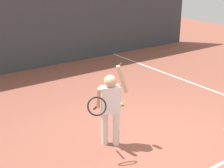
% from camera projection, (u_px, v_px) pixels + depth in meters
% --- Properties ---
extents(ground_plane, '(20.00, 20.00, 0.00)m').
position_uv_depth(ground_plane, '(154.00, 139.00, 5.65)').
color(ground_plane, brown).
extents(court_line_sideline, '(0.05, 9.00, 0.00)m').
position_uv_depth(court_line_sideline, '(209.00, 89.00, 7.84)').
color(court_line_sideline, white).
rests_on(court_line_sideline, ground).
extents(back_fence_windscreen, '(11.34, 0.08, 3.04)m').
position_uv_depth(back_fence_windscreen, '(32.00, 14.00, 8.90)').
color(back_fence_windscreen, '#383D42').
rests_on(back_fence_windscreen, ground).
extents(fence_post_1, '(0.09, 0.09, 3.19)m').
position_uv_depth(fence_post_1, '(31.00, 11.00, 8.92)').
color(fence_post_1, slate).
rests_on(fence_post_1, ground).
extents(tennis_player, '(0.87, 0.56, 1.35)m').
position_uv_depth(tennis_player, '(110.00, 104.00, 5.23)').
color(tennis_player, silver).
rests_on(tennis_player, ground).
extents(tennis_ball_2, '(0.07, 0.07, 0.07)m').
position_uv_depth(tennis_ball_2, '(121.00, 64.00, 9.70)').
color(tennis_ball_2, '#CCE033').
rests_on(tennis_ball_2, ground).
extents(tennis_ball_3, '(0.07, 0.07, 0.07)m').
position_uv_depth(tennis_ball_3, '(122.00, 104.00, 6.95)').
color(tennis_ball_3, '#CCE033').
rests_on(tennis_ball_3, ground).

